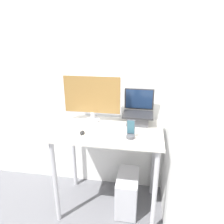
{
  "coord_description": "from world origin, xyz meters",
  "views": [
    {
      "loc": [
        0.34,
        -1.54,
        1.8
      ],
      "look_at": [
        0.04,
        0.32,
        1.09
      ],
      "focal_mm": 35.0,
      "sensor_mm": 36.0,
      "label": 1
    }
  ],
  "objects": [
    {
      "name": "computer_tower",
      "position": [
        0.2,
        0.3,
        0.21
      ],
      "size": [
        0.21,
        0.39,
        0.42
      ],
      "color": "silver",
      "rests_on": "ground_plane"
    },
    {
      "name": "wall_side_right",
      "position": [
        0.6,
        0.0,
        1.3
      ],
      "size": [
        0.05,
        6.0,
        2.6
      ],
      "color": "white",
      "rests_on": "ground_plane"
    },
    {
      "name": "wall_back",
      "position": [
        0.0,
        0.73,
        1.3
      ],
      "size": [
        6.0,
        0.05,
        2.6
      ],
      "color": "white",
      "rests_on": "ground_plane"
    },
    {
      "name": "monitor",
      "position": [
        -0.2,
        0.5,
        1.17
      ],
      "size": [
        0.6,
        0.14,
        0.48
      ],
      "color": "silver",
      "rests_on": "desk"
    },
    {
      "name": "cell_phone",
      "position": [
        0.23,
        0.18,
        0.96
      ],
      "size": [
        0.08,
        0.08,
        0.17
      ],
      "color": "#4C4C51",
      "rests_on": "desk"
    },
    {
      "name": "keyboard",
      "position": [
        -0.01,
        0.19,
        0.92
      ],
      "size": [
        0.33,
        0.1,
        0.02
      ],
      "color": "white",
      "rests_on": "desk"
    },
    {
      "name": "mouse",
      "position": [
        -0.22,
        0.18,
        0.93
      ],
      "size": [
        0.04,
        0.07,
        0.03
      ],
      "color": "#262626",
      "rests_on": "desk"
    },
    {
      "name": "desk",
      "position": [
        0.0,
        0.32,
        0.74
      ],
      "size": [
        1.03,
        0.64,
        0.91
      ],
      "color": "beige",
      "rests_on": "ground_plane"
    },
    {
      "name": "laptop",
      "position": [
        0.27,
        0.51,
        1.0
      ],
      "size": [
        0.3,
        0.26,
        0.34
      ],
      "color": "#4C4C51",
      "rests_on": "desk"
    }
  ]
}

